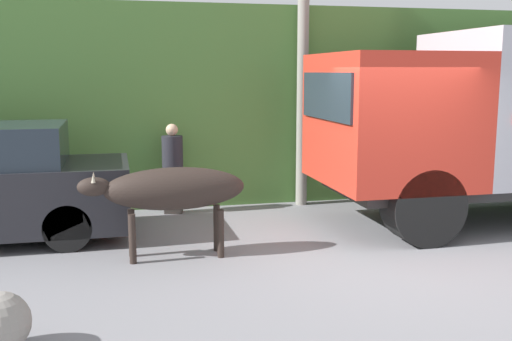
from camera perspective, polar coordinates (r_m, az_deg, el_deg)
ground_plane at (r=8.21m, az=13.38°, el=-8.14°), size 60.00×60.00×0.00m
hillside_embankment at (r=13.74m, az=1.85°, el=6.77°), size 32.00×5.23×3.63m
building_backdrop at (r=12.19m, az=-15.28°, el=4.93°), size 5.85×2.70×3.10m
brown_cow at (r=7.90m, az=-8.01°, el=-1.85°), size 2.16×0.56×1.21m
pedestrian_on_hill at (r=10.41m, az=-7.94°, el=0.50°), size 0.43×0.43×1.56m
utility_pole at (r=10.94m, az=4.49°, el=10.65°), size 0.90×0.21×5.13m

